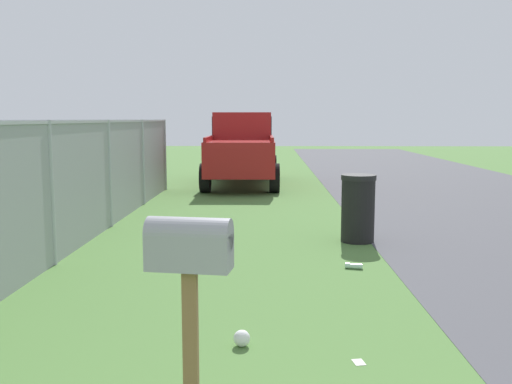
{
  "coord_description": "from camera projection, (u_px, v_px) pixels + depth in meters",
  "views": [
    {
      "loc": [
        -0.29,
        0.35,
        1.89
      ],
      "look_at": [
        6.68,
        0.51,
        0.99
      ],
      "focal_mm": 39.58,
      "sensor_mm": 36.0,
      "label": 1
    }
  ],
  "objects": [
    {
      "name": "litter_bag_midfield_b",
      "position": [
        242.0,
        338.0,
        4.73
      ],
      "size": [
        0.14,
        0.14,
        0.14
      ],
      "primitive_type": "sphere",
      "color": "silver",
      "rests_on": "ground"
    },
    {
      "name": "litter_bottle_far_scatter",
      "position": [
        354.0,
        266.0,
        7.19
      ],
      "size": [
        0.13,
        0.23,
        0.07
      ],
      "primitive_type": "cylinder",
      "rotation": [
        0.0,
        1.57,
        1.3
      ],
      "color": "#B2D8BF",
      "rests_on": "ground"
    },
    {
      "name": "fence_section",
      "position": [
        85.0,
        177.0,
        8.6
      ],
      "size": [
        13.4,
        0.07,
        1.89
      ],
      "color": "#9EA3A8",
      "rests_on": "ground"
    },
    {
      "name": "litter_wrapper_midfield_a",
      "position": [
        359.0,
        362.0,
        4.42
      ],
      "size": [
        0.13,
        0.1,
        0.01
      ],
      "primitive_type": "cube",
      "rotation": [
        0.0,
        0.0,
        0.19
      ],
      "color": "silver",
      "rests_on": "ground"
    },
    {
      "name": "pickup_truck",
      "position": [
        242.0,
        147.0,
        16.41
      ],
      "size": [
        5.13,
        2.11,
        2.09
      ],
      "rotation": [
        0.0,
        0.0,
        0.01
      ],
      "color": "maroon",
      "rests_on": "ground"
    },
    {
      "name": "mailbox",
      "position": [
        189.0,
        260.0,
        3.4
      ],
      "size": [
        0.27,
        0.53,
        1.31
      ],
      "rotation": [
        0.0,
        0.0,
        -0.15
      ],
      "color": "brown",
      "rests_on": "ground"
    },
    {
      "name": "trash_bin",
      "position": [
        358.0,
        208.0,
        8.74
      ],
      "size": [
        0.54,
        0.54,
        1.05
      ],
      "color": "black",
      "rests_on": "ground"
    }
  ]
}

